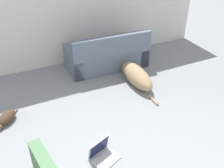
{
  "coord_description": "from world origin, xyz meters",
  "views": [
    {
      "loc": [
        -0.95,
        -1.12,
        2.56
      ],
      "look_at": [
        0.47,
        1.7,
        0.63
      ],
      "focal_mm": 40.0,
      "sensor_mm": 36.0,
      "label": 1
    }
  ],
  "objects_px": {
    "cat": "(7,118)",
    "laptop_open": "(102,152)",
    "couch": "(107,56)",
    "dog": "(134,73)"
  },
  "relations": [
    {
      "from": "cat",
      "to": "laptop_open",
      "type": "xyz_separation_m",
      "value": [
        1.03,
        -1.33,
        0.0
      ]
    },
    {
      "from": "dog",
      "to": "cat",
      "type": "xyz_separation_m",
      "value": [
        -2.44,
        -0.2,
        -0.09
      ]
    },
    {
      "from": "cat",
      "to": "laptop_open",
      "type": "relative_size",
      "value": 1.05
    },
    {
      "from": "couch",
      "to": "cat",
      "type": "distance_m",
      "value": 2.43
    },
    {
      "from": "couch",
      "to": "cat",
      "type": "relative_size",
      "value": 3.9
    },
    {
      "from": "laptop_open",
      "to": "couch",
      "type": "bearing_deg",
      "value": 42.63
    },
    {
      "from": "couch",
      "to": "cat",
      "type": "height_order",
      "value": "couch"
    },
    {
      "from": "couch",
      "to": "cat",
      "type": "xyz_separation_m",
      "value": [
        -2.22,
        -0.98,
        -0.18
      ]
    },
    {
      "from": "laptop_open",
      "to": "cat",
      "type": "bearing_deg",
      "value": 107.81
    },
    {
      "from": "dog",
      "to": "laptop_open",
      "type": "bearing_deg",
      "value": 141.48
    }
  ]
}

